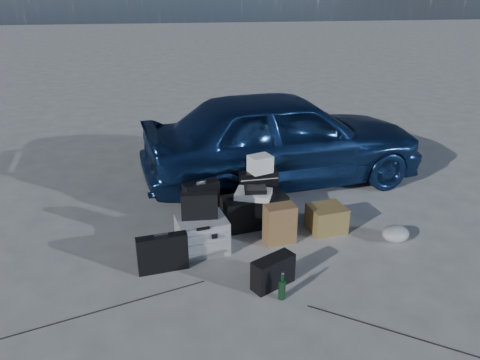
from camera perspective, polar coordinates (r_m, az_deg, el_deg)
The scene contains 16 objects.
ground at distance 4.98m, azimuth 3.09°, elevation -10.08°, with size 60.00×60.00×0.00m, color #BBBBB6.
car at distance 6.68m, azimuth 5.27°, elevation 5.20°, with size 1.60×3.97×1.35m, color navy.
pelican_case at distance 5.12m, azimuth -4.64°, elevation -6.63°, with size 0.52×0.42×0.38m, color #A8ACAE.
laptop_bag at distance 4.98m, azimuth -4.98°, elevation -3.21°, with size 0.39×0.10×0.29m, color black.
briefcase at distance 4.82m, azimuth -9.42°, elevation -8.81°, with size 0.51×0.11×0.39m, color black.
suitcase_left at distance 5.60m, azimuth -4.72°, elevation -2.87°, with size 0.43×0.15×0.55m, color black.
suitcase_right at distance 5.85m, azimuth 2.23°, elevation -1.53°, with size 0.47×0.17×0.56m, color black.
white_carton at distance 5.70m, azimuth 2.48°, elevation 1.97°, with size 0.26×0.21×0.21m, color white.
duffel_bag at distance 5.60m, azimuth 1.75°, elevation -3.77°, with size 0.76×0.33×0.38m, color black.
flat_box_white at distance 5.49m, azimuth 1.65°, elevation -1.73°, with size 0.41×0.31×0.07m, color white.
flat_box_black at distance 5.45m, azimuth 1.87°, elevation -1.17°, with size 0.26×0.18×0.05m, color black.
kraft_bag at distance 5.25m, azimuth 4.86°, elevation -5.37°, with size 0.34×0.20×0.45m, color #8C5C3D.
cardboard_box at distance 5.60m, azimuth 10.49°, elevation -4.63°, with size 0.40×0.35×0.30m, color olive.
plastic_bag at distance 5.60m, azimuth 18.44°, elevation -6.23°, with size 0.32×0.27×0.17m, color silver.
messenger_bag at distance 4.58m, azimuth 4.05°, elevation -11.10°, with size 0.44×0.16×0.31m, color black.
green_bottle at distance 4.43m, azimuth 5.15°, elevation -12.77°, with size 0.07×0.07×0.27m, color black.
Camera 1 is at (-0.87, -4.07, 2.73)m, focal length 35.00 mm.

